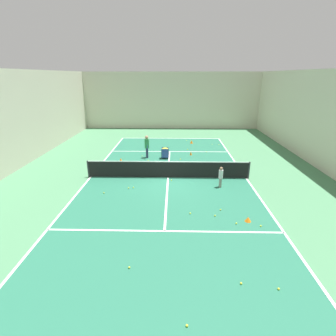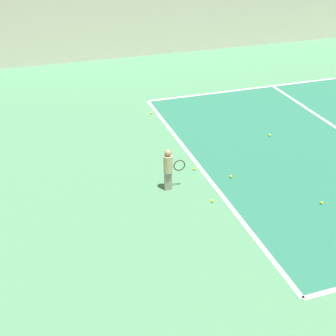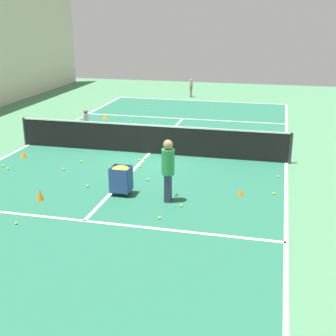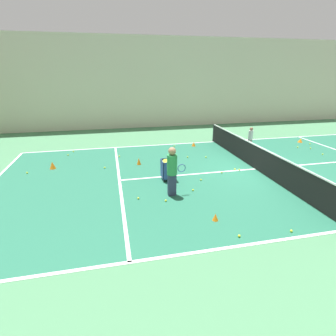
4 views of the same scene
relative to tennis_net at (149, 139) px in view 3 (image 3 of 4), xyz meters
name	(u,v)px [view 3 (image 3 of 4)]	position (x,y,z in m)	size (l,w,h in m)	color
ground_plane	(149,153)	(0.00, 0.00, -0.55)	(35.65, 35.65, 0.00)	#477F56
court_playing_area	(149,153)	(0.00, 0.00, -0.54)	(9.55, 21.22, 0.00)	#23664C
line_baseline_near	(200,101)	(0.00, -10.61, -0.54)	(9.55, 0.10, 0.00)	white
line_sideline_left	(286,163)	(-4.78, 0.00, -0.54)	(0.10, 21.22, 0.00)	white
line_sideline_right	(29,145)	(4.78, 0.00, -0.54)	(0.10, 21.22, 0.00)	white
line_service_near	(183,119)	(0.00, -5.84, -0.54)	(9.55, 0.10, 0.00)	white
line_service_far	(84,221)	(0.00, 5.84, -0.54)	(9.55, 0.10, 0.00)	white
line_centre_service	(149,153)	(0.00, 0.00, -0.54)	(0.10, 11.67, 0.00)	white
tennis_net	(149,139)	(0.00, 0.00, 0.00)	(9.85, 0.10, 1.05)	#2D2D33
player_near_baseline	(191,87)	(0.73, -11.69, 0.06)	(0.22, 0.54, 1.05)	gray
coach_at_net	(168,167)	(-1.68, 4.13, 0.43)	(0.35, 0.67, 1.71)	#2D3351
child_midcourt	(86,122)	(2.96, -1.34, 0.14)	(0.24, 0.24, 1.19)	gray
ball_cart	(121,175)	(-0.31, 3.96, 0.03)	(0.54, 0.49, 0.82)	#2D478C
training_cone_0	(106,116)	(3.55, -5.00, -0.44)	(0.27, 0.27, 0.21)	orange
training_cone_1	(40,195)	(1.68, 4.88, -0.39)	(0.19, 0.19, 0.31)	orange
training_cone_2	(23,154)	(4.13, 1.48, -0.42)	(0.22, 0.22, 0.24)	orange
training_cone_4	(241,192)	(-3.54, 3.30, -0.44)	(0.17, 0.17, 0.21)	orange
tennis_ball_0	(64,169)	(2.17, 2.43, -0.51)	(0.07, 0.07, 0.07)	yellow
tennis_ball_1	(130,121)	(2.20, -4.61, -0.51)	(0.07, 0.07, 0.07)	yellow
tennis_ball_2	(181,206)	(-2.12, 4.44, -0.51)	(0.07, 0.07, 0.07)	yellow
tennis_ball_4	(169,189)	(-1.53, 3.32, -0.51)	(0.07, 0.07, 0.07)	yellow
tennis_ball_5	(208,144)	(-1.89, -1.61, -0.51)	(0.07, 0.07, 0.07)	yellow
tennis_ball_6	(119,123)	(2.53, -4.06, -0.51)	(0.07, 0.07, 0.07)	yellow
tennis_ball_7	(147,180)	(-0.71, 2.74, -0.51)	(0.07, 0.07, 0.07)	yellow
tennis_ball_8	(118,117)	(3.01, -5.23, -0.51)	(0.07, 0.07, 0.07)	yellow
tennis_ball_9	(278,177)	(-4.53, 1.55, -0.51)	(0.07, 0.07, 0.07)	yellow
tennis_ball_10	(274,194)	(-4.43, 3.01, -0.51)	(0.07, 0.07, 0.07)	yellow
tennis_ball_12	(215,144)	(-2.15, -1.68, -0.51)	(0.07, 0.07, 0.07)	yellow
tennis_ball_13	(174,98)	(1.57, -10.93, -0.51)	(0.07, 0.07, 0.07)	yellow
tennis_ball_14	(147,148)	(0.21, -0.49, -0.51)	(0.07, 0.07, 0.07)	yellow
tennis_ball_15	(100,116)	(3.98, -5.41, -0.51)	(0.07, 0.07, 0.07)	yellow
tennis_ball_16	(249,141)	(-3.35, -2.35, -0.51)	(0.07, 0.07, 0.07)	yellow
tennis_ball_17	(186,101)	(0.71, -10.07, -0.51)	(0.07, 0.07, 0.07)	yellow
tennis_ball_18	(266,102)	(-3.70, -10.82, -0.51)	(0.07, 0.07, 0.07)	yellow
tennis_ball_19	(139,160)	(0.10, 0.91, -0.51)	(0.07, 0.07, 0.07)	yellow
tennis_ball_20	(88,186)	(0.83, 3.66, -0.51)	(0.07, 0.07, 0.07)	yellow
tennis_ball_21	(212,110)	(-1.07, -8.02, -0.51)	(0.07, 0.07, 0.07)	yellow
tennis_ball_22	(150,105)	(2.40, -8.62, -0.51)	(0.07, 0.07, 0.07)	yellow
tennis_ball_23	(199,100)	(0.08, -10.79, -0.51)	(0.07, 0.07, 0.07)	yellow
tennis_ball_25	(3,166)	(4.26, 2.59, -0.51)	(0.07, 0.07, 0.07)	yellow
tennis_ball_26	(140,167)	(-0.15, 1.63, -0.51)	(0.07, 0.07, 0.07)	yellow
tennis_ball_27	(132,103)	(3.45, -8.81, -0.51)	(0.07, 0.07, 0.07)	yellow
tennis_ball_29	(16,223)	(1.50, 6.40, -0.51)	(0.07, 0.07, 0.07)	yellow
tennis_ball_30	(152,123)	(1.11, -4.42, -0.51)	(0.07, 0.07, 0.07)	yellow
tennis_ball_31	(144,159)	(-0.02, 0.76, -0.51)	(0.07, 0.07, 0.07)	yellow
tennis_ball_32	(8,169)	(3.92, 2.80, -0.51)	(0.07, 0.07, 0.07)	yellow
tennis_ball_33	(160,218)	(-1.75, 5.30, -0.51)	(0.07, 0.07, 0.07)	yellow
tennis_ball_34	(81,161)	(1.95, 1.55, -0.51)	(0.07, 0.07, 0.07)	yellow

